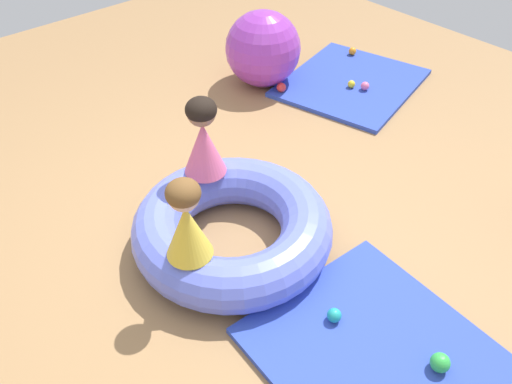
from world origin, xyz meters
name	(u,v)px	position (x,y,z in m)	size (l,w,h in m)	color
ground_plane	(220,233)	(0.00, 0.00, 0.00)	(8.00, 8.00, 0.00)	#9E7549
gym_mat_near_left	(351,83)	(-0.72, 2.18, 0.02)	(1.11, 1.29, 0.04)	#2D47B7
gym_mat_far_left	(403,379)	(1.46, 0.03, 0.02)	(1.57, 1.10, 0.04)	#2D47B7
inflatable_cushion	(232,228)	(0.15, -0.01, 0.16)	(1.26, 1.26, 0.32)	#6070E5
child_in_pink	(203,137)	(-0.26, 0.11, 0.59)	(0.31, 0.31, 0.55)	#E5608E
child_in_yellow	(186,220)	(0.27, -0.41, 0.57)	(0.34, 0.34, 0.51)	yellow
play_ball_orange	(352,51)	(-1.08, 2.62, 0.08)	(0.08, 0.08, 0.08)	orange
play_ball_yellow	(351,84)	(-0.64, 2.09, 0.07)	(0.07, 0.07, 0.07)	yellow
play_ball_green	(440,363)	(1.55, 0.20, 0.09)	(0.10, 0.10, 0.10)	green
play_ball_red	(281,87)	(-1.02, 1.55, 0.08)	(0.09, 0.09, 0.09)	red
play_ball_pink	(365,86)	(-0.53, 2.15, 0.08)	(0.08, 0.08, 0.08)	pink
play_ball_teal	(334,315)	(0.99, 0.02, 0.08)	(0.08, 0.08, 0.08)	teal
exercise_ball_large	(263,49)	(-1.31, 1.58, 0.35)	(0.70, 0.70, 0.70)	purple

